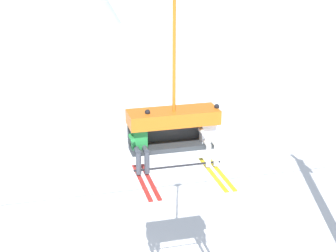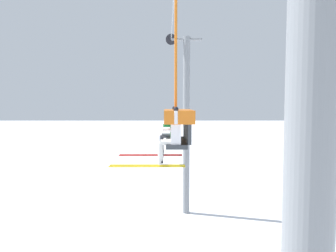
{
  "view_description": "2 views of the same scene",
  "coord_description": "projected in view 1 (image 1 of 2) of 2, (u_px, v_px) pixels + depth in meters",
  "views": [
    {
      "loc": [
        -1.27,
        -10.7,
        9.09
      ],
      "look_at": [
        1.33,
        -0.65,
        5.3
      ],
      "focal_mm": 55.0,
      "sensor_mm": 36.0,
      "label": 1
    },
    {
      "loc": [
        9.42,
        -1.01,
        5.83
      ],
      "look_at": [
        1.63,
        -0.99,
        5.29
      ],
      "focal_mm": 35.0,
      "sensor_mm": 36.0,
      "label": 2
    }
  ],
  "objects": [
    {
      "name": "chairlift_chair",
      "position": [
        173.0,
        120.0,
        10.95
      ],
      "size": [
        1.94,
        0.74,
        4.65
      ],
      "color": "#33383D"
    },
    {
      "name": "skier_green",
      "position": [
        140.0,
        142.0,
        10.7
      ],
      "size": [
        0.48,
        1.7,
        1.34
      ],
      "color": "#23843D"
    },
    {
      "name": "skier_white",
      "position": [
        210.0,
        135.0,
        11.05
      ],
      "size": [
        0.48,
        1.7,
        1.34
      ],
      "color": "silver"
    }
  ]
}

